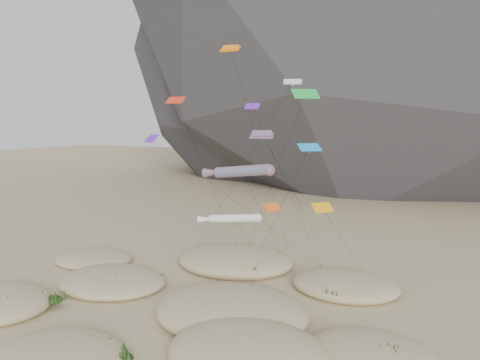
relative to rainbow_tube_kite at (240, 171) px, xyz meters
name	(u,v)px	position (x,y,z in m)	size (l,w,h in m)	color
ground	(184,321)	(-0.44, -11.78, -13.45)	(500.00, 500.00, 0.00)	#CCB789
dunes	(195,297)	(-1.66, -7.58, -12.77)	(50.12, 40.09, 3.65)	#CCB789
dune_grass	(209,300)	(0.24, -7.97, -12.59)	(43.11, 28.37, 1.60)	black
kite_stakes	(275,258)	(0.28, 11.08, -13.30)	(24.36, 6.26, 0.30)	#3F2D1E
rainbow_tube_kite	(240,171)	(0.00, 0.00, 0.00)	(9.22, 10.13, 14.47)	#E34817
white_tube_kite	(231,219)	(1.22, -4.78, -4.54)	(8.23, 19.59, 9.62)	silver
orange_parafoil	(231,52)	(-3.05, 4.00, 14.12)	(4.62, 13.66, 28.44)	orange
multi_parafoil	(263,137)	(4.00, -2.75, 4.13)	(4.91, 17.43, 18.26)	red
delta_kites	(260,136)	(2.67, -0.36, 4.07)	(25.31, 17.56, 24.15)	#E19E0B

